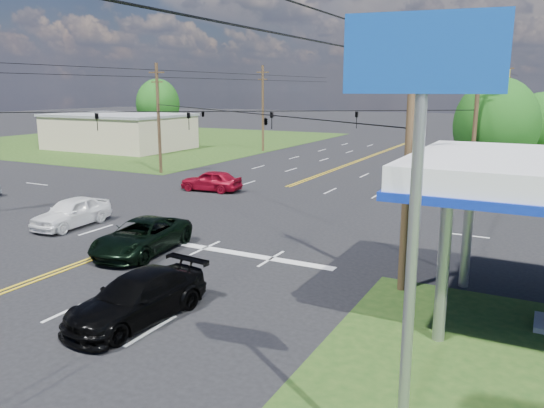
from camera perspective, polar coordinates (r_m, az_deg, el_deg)
The scene contains 20 objects.
ground at distance 33.55m, azimuth -4.33°, elevation -0.38°, with size 280.00×280.00×0.00m, color black.
grass_nw at distance 79.78m, azimuth -13.67°, elevation 6.69°, with size 46.00×48.00×0.03m, color #1E3E14.
stop_bar at distance 24.43m, azimuth -4.27°, elevation -5.25°, with size 10.00×0.50×0.02m, color silver.
retail_nw at distance 68.90m, azimuth -16.08°, elevation 7.39°, with size 16.00×11.00×4.00m, color #C1B790.
pole_se at distance 19.40m, azimuth 14.42°, elevation 4.69°, with size 1.60×0.28×9.50m.
pole_nw at distance 47.73m, azimuth -12.11°, elevation 9.12°, with size 1.60×0.28×9.50m.
pole_ne at distance 37.08m, azimuth 20.98°, elevation 7.74°, with size 1.60×0.28×9.50m.
pole_left_far at distance 63.51m, azimuth -0.99°, elevation 10.35°, with size 1.60×0.28×10.00m.
pole_right_far at distance 55.96m, azimuth 23.42°, elevation 9.09°, with size 1.60×0.28×10.00m.
span_wire_signals at distance 32.76m, azimuth -4.51°, elevation 9.90°, with size 26.00×18.00×1.13m.
power_lines at distance 31.08m, azimuth -6.61°, elevation 14.53°, with size 26.04×100.00×0.64m.
tree_right_a at distance 39.96m, azimuth 22.94°, elevation 7.79°, with size 5.70×5.70×8.18m.
tree_right_b at distance 51.85m, azimuth 26.84°, elevation 7.54°, with size 4.94×4.94×7.09m.
tree_far_l at distance 77.53m, azimuth -12.17°, elevation 10.46°, with size 6.08×6.08×8.72m.
pickup_dkgreen at distance 24.90m, azimuth -13.84°, elevation -3.41°, with size 2.54×5.50×1.53m, color black.
suv_black at distance 17.91m, azimuth -14.29°, elevation -9.74°, with size 2.12×5.21×1.51m, color black.
pickup_white at distance 30.72m, azimuth -20.75°, elevation -0.83°, with size 1.88×4.67×1.59m, color white.
sedan_red at distance 39.00m, azimuth -6.57°, elevation 2.52°, with size 1.82×4.52×1.54m, color maroon.
polesign_se at distance 8.96m, azimuth 15.62°, elevation 8.23°, with size 2.50×0.63×8.53m.
polesign_ne at distance 45.91m, azimuth 22.57°, elevation 10.90°, with size 2.40×0.86×8.79m.
Camera 1 is at (17.36, -15.74, 7.37)m, focal length 35.00 mm.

